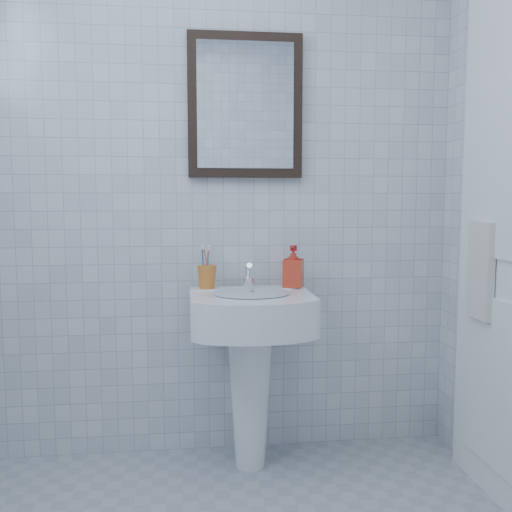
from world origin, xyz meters
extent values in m
cube|color=silver|center=(0.00, 1.20, 1.25)|extent=(2.20, 0.02, 2.50)
cone|color=white|center=(0.17, 1.00, 0.31)|extent=(0.20, 0.20, 0.63)
cube|color=white|center=(0.17, 0.96, 0.68)|extent=(0.50, 0.36, 0.15)
cube|color=white|center=(0.17, 1.10, 0.75)|extent=(0.50, 0.09, 0.03)
cylinder|color=silver|center=(0.17, 0.93, 0.77)|extent=(0.31, 0.31, 0.01)
cylinder|color=white|center=(0.17, 1.08, 0.79)|extent=(0.05, 0.05, 0.05)
cylinder|color=white|center=(0.17, 1.06, 0.84)|extent=(0.02, 0.09, 0.07)
cylinder|color=white|center=(0.17, 1.09, 0.82)|extent=(0.03, 0.05, 0.08)
imported|color=red|center=(0.37, 1.09, 0.85)|extent=(0.11, 0.11, 0.18)
cube|color=black|center=(0.17, 1.18, 1.55)|extent=(0.50, 0.04, 0.62)
cube|color=white|center=(0.17, 1.16, 1.55)|extent=(0.42, 0.00, 0.54)
torus|color=white|center=(1.06, 0.74, 1.05)|extent=(0.01, 0.18, 0.18)
cube|color=beige|center=(1.04, 0.74, 0.87)|extent=(0.03, 0.16, 0.38)
camera|label=1|loc=(-0.09, -1.34, 1.15)|focal=40.00mm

